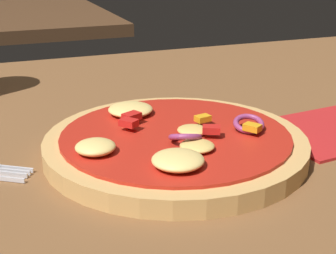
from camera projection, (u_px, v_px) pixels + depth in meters
name	position (u px, v px, depth m)	size (l,w,h in m)	color
dining_table	(146.00, 175.00, 0.48)	(1.46, 0.92, 0.03)	brown
pizza	(174.00, 143.00, 0.48)	(0.25, 0.25, 0.04)	tan
napkin	(332.00, 128.00, 0.55)	(0.16, 0.13, 0.00)	#B21E1E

